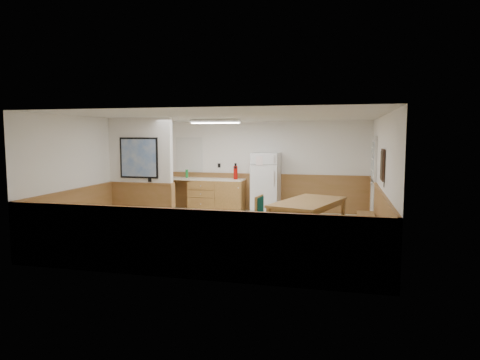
% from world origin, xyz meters
% --- Properties ---
extents(ground, '(6.00, 6.00, 0.00)m').
position_xyz_m(ground, '(0.00, 0.00, 0.00)').
color(ground, '#C5B78D').
rests_on(ground, ground).
extents(ceiling, '(6.00, 6.00, 0.02)m').
position_xyz_m(ceiling, '(0.00, 0.00, 2.50)').
color(ceiling, silver).
rests_on(ceiling, back_wall).
extents(back_wall, '(6.00, 0.02, 2.50)m').
position_xyz_m(back_wall, '(0.00, 3.00, 1.25)').
color(back_wall, white).
rests_on(back_wall, ground).
extents(right_wall, '(0.02, 6.00, 2.50)m').
position_xyz_m(right_wall, '(3.00, 0.00, 1.25)').
color(right_wall, white).
rests_on(right_wall, ground).
extents(left_wall, '(0.02, 6.00, 2.50)m').
position_xyz_m(left_wall, '(-3.00, 0.00, 1.25)').
color(left_wall, white).
rests_on(left_wall, ground).
extents(wainscot_back, '(6.00, 0.04, 1.00)m').
position_xyz_m(wainscot_back, '(0.00, 2.98, 0.50)').
color(wainscot_back, '#9D693E').
rests_on(wainscot_back, ground).
extents(wainscot_right, '(0.04, 6.00, 1.00)m').
position_xyz_m(wainscot_right, '(2.98, 0.00, 0.50)').
color(wainscot_right, '#9D693E').
rests_on(wainscot_right, ground).
extents(wainscot_left, '(0.04, 6.00, 1.00)m').
position_xyz_m(wainscot_left, '(-2.98, 0.00, 0.50)').
color(wainscot_left, '#9D693E').
rests_on(wainscot_left, ground).
extents(partition_wall, '(1.50, 0.20, 2.50)m').
position_xyz_m(partition_wall, '(-2.25, 0.19, 1.23)').
color(partition_wall, white).
rests_on(partition_wall, ground).
extents(kitchen_counter, '(2.20, 0.61, 1.00)m').
position_xyz_m(kitchen_counter, '(-1.21, 2.68, 0.46)').
color(kitchen_counter, '#AD763D').
rests_on(kitchen_counter, ground).
extents(exterior_door, '(0.07, 1.02, 2.15)m').
position_xyz_m(exterior_door, '(2.96, 1.90, 1.05)').
color(exterior_door, silver).
rests_on(exterior_door, ground).
extents(kitchen_window, '(0.80, 0.04, 1.00)m').
position_xyz_m(kitchen_window, '(-2.10, 2.98, 1.55)').
color(kitchen_window, silver).
rests_on(kitchen_window, back_wall).
extents(wall_painting, '(0.04, 0.50, 0.60)m').
position_xyz_m(wall_painting, '(2.97, -0.30, 1.55)').
color(wall_painting, '#362115').
rests_on(wall_painting, right_wall).
extents(fluorescent_fixture, '(1.20, 0.30, 0.09)m').
position_xyz_m(fluorescent_fixture, '(-0.80, 1.30, 2.45)').
color(fluorescent_fixture, silver).
rests_on(fluorescent_fixture, ceiling).
extents(refrigerator, '(0.74, 0.73, 1.64)m').
position_xyz_m(refrigerator, '(0.22, 2.63, 0.82)').
color(refrigerator, white).
rests_on(refrigerator, ground).
extents(dining_table, '(1.58, 2.22, 0.75)m').
position_xyz_m(dining_table, '(1.56, 0.13, 0.66)').
color(dining_table, '#9C6A39').
rests_on(dining_table, ground).
extents(dining_bench, '(0.37, 1.64, 0.45)m').
position_xyz_m(dining_bench, '(2.74, 0.12, 0.34)').
color(dining_bench, '#9C6A39').
rests_on(dining_bench, ground).
extents(dining_chair, '(0.70, 0.52, 0.85)m').
position_xyz_m(dining_chair, '(0.67, -0.07, 0.49)').
color(dining_chair, '#9C6A39').
rests_on(dining_chair, ground).
extents(fire_extinguisher, '(0.12, 0.12, 0.45)m').
position_xyz_m(fire_extinguisher, '(-0.63, 2.66, 1.10)').
color(fire_extinguisher, '#B10F09').
rests_on(fire_extinguisher, kitchen_counter).
extents(soap_bottle, '(0.08, 0.08, 0.24)m').
position_xyz_m(soap_bottle, '(-2.08, 2.71, 1.02)').
color(soap_bottle, '#1A8F36').
rests_on(soap_bottle, kitchen_counter).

